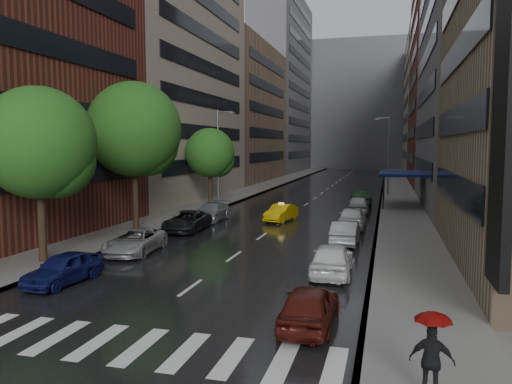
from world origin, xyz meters
TOP-DOWN VIEW (x-y plane):
  - ground at (0.00, 0.00)m, footprint 220.00×220.00m
  - road at (0.00, 50.00)m, footprint 14.00×140.00m
  - sidewalk_left at (-9.00, 50.00)m, footprint 4.00×140.00m
  - sidewalk_right at (9.00, 50.00)m, footprint 4.00×140.00m
  - crosswalk at (0.20, -2.00)m, footprint 13.15×2.80m
  - buildings_left at (-15.00, 58.79)m, footprint 8.00×108.00m
  - buildings_right at (15.00, 56.70)m, footprint 8.05×109.10m
  - building_far at (0.00, 118.00)m, footprint 40.00×14.00m
  - tree_near at (-8.60, 6.01)m, footprint 5.45×5.45m
  - tree_mid at (-8.60, 15.43)m, footprint 6.30×6.30m
  - tree_far at (-8.60, 29.95)m, footprint 4.69×4.69m
  - taxi at (-0.14, 22.65)m, footprint 2.12×4.14m
  - parked_cars_left at (-5.40, 13.72)m, footprint 2.60×22.71m
  - parked_cars_right at (5.40, 18.26)m, footprint 1.91×37.39m
  - ped_red_umbrella at (8.79, -3.20)m, footprint 1.03×0.82m
  - street_lamp_left at (-7.72, 30.00)m, footprint 1.74×0.22m
  - street_lamp_right at (7.72, 45.00)m, footprint 1.74×0.22m
  - awning at (8.98, 35.00)m, footprint 4.00×8.00m

SIDE VIEW (x-z plane):
  - ground at x=0.00m, z-range 0.00..0.00m
  - road at x=0.00m, z-range 0.00..0.01m
  - crosswalk at x=0.20m, z-range 0.01..0.02m
  - sidewalk_left at x=-9.00m, z-range 0.00..0.15m
  - sidewalk_right at x=9.00m, z-range 0.00..0.15m
  - taxi at x=-0.14m, z-range 0.00..1.30m
  - parked_cars_left at x=-5.40m, z-range -0.02..1.38m
  - parked_cars_right at x=5.40m, z-range -0.04..1.53m
  - ped_red_umbrella at x=8.79m, z-range 0.32..2.33m
  - awning at x=8.98m, z-range 1.57..4.70m
  - street_lamp_left at x=-7.72m, z-range 0.39..9.39m
  - street_lamp_right at x=7.72m, z-range 0.39..9.39m
  - tree_far at x=-8.60m, z-range 1.37..8.85m
  - tree_near at x=-8.60m, z-range 1.60..10.28m
  - tree_mid at x=-8.60m, z-range 1.86..11.89m
  - buildings_right at x=15.00m, z-range -2.97..33.03m
  - buildings_left at x=-15.00m, z-range -3.01..34.99m
  - building_far at x=0.00m, z-range 0.00..32.00m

